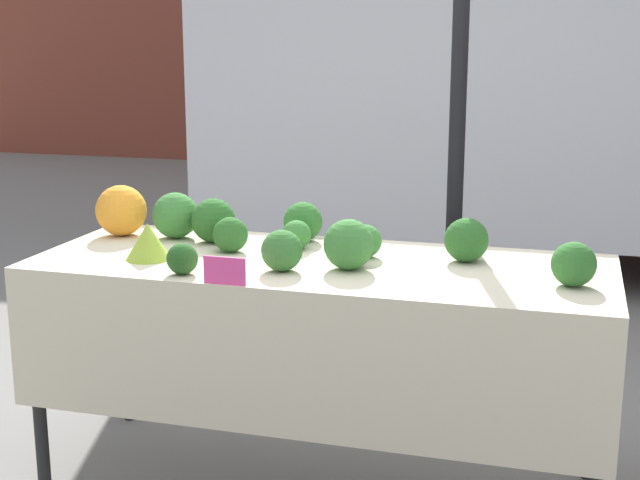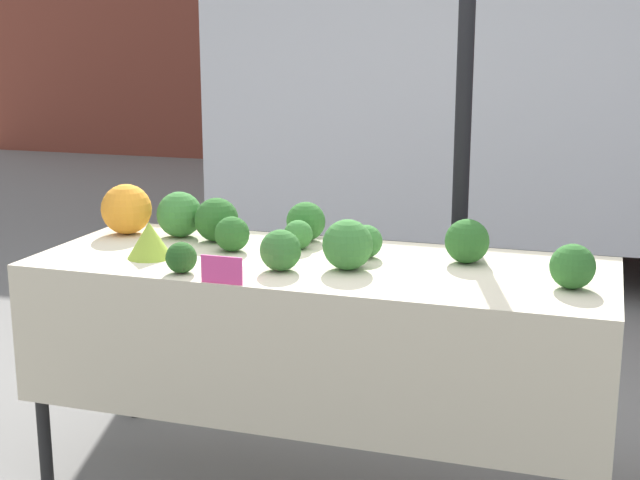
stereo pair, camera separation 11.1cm
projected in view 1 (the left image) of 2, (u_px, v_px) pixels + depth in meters
tent_pole at (456, 152)px, 3.80m from camera, size 0.07×0.07×2.46m
parked_truck at (507, 68)px, 6.68m from camera, size 4.63×2.23×2.81m
market_table at (315, 296)px, 3.24m from camera, size 2.13×0.81×0.90m
orange_cauliflower at (121, 210)px, 3.68m from camera, size 0.21×0.21×0.21m
romanesco_head at (148, 241)px, 3.30m from camera, size 0.17×0.17×0.14m
broccoli_head_0 at (303, 222)px, 3.59m from camera, size 0.16×0.16×0.16m
broccoli_head_1 at (466, 240)px, 3.26m from camera, size 0.16×0.16×0.16m
broccoli_head_2 at (574, 264)px, 2.94m from camera, size 0.15×0.15×0.15m
broccoli_head_3 at (349, 244)px, 3.15m from camera, size 0.18×0.18×0.18m
broccoli_head_4 at (175, 215)px, 3.64m from camera, size 0.19×0.19×0.19m
broccoli_head_5 at (365, 241)px, 3.33m from camera, size 0.12×0.12×0.12m
broccoli_head_6 at (230, 235)px, 3.41m from camera, size 0.14×0.14×0.14m
broccoli_head_7 at (182, 259)px, 3.09m from camera, size 0.11×0.11×0.11m
broccoli_head_8 at (282, 251)px, 3.13m from camera, size 0.15×0.15×0.15m
broccoli_head_9 at (296, 235)px, 3.45m from camera, size 0.11×0.11×0.11m
broccoli_head_10 at (213, 220)px, 3.57m from camera, size 0.18×0.18×0.18m
price_sign at (225, 271)px, 2.96m from camera, size 0.15×0.01×0.09m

